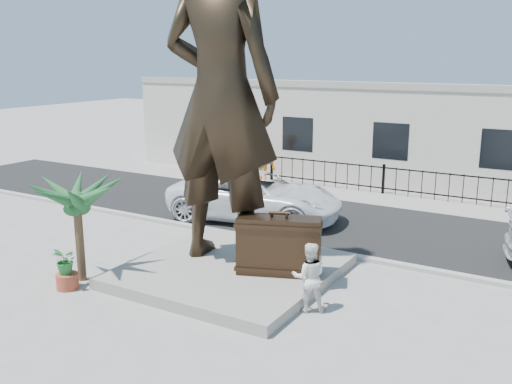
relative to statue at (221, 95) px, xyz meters
The scene contains 15 objects.
ground 5.27m from the statue, 61.70° to the right, with size 100.00×100.00×0.00m, color #9E9991.
street 7.81m from the statue, 80.30° to the left, with size 40.00×7.00×0.01m, color black.
curb 5.49m from the statue, 68.04° to the left, with size 40.00×0.25×0.12m, color #A5A399.
far_sidewalk 11.20m from the statue, 84.12° to the left, with size 40.00×2.50×0.02m, color #9E9991.
plinth 4.70m from the statue, 38.48° to the right, with size 5.20×5.20×0.30m, color gray.
fence 11.70m from the statue, 84.55° to the left, with size 22.00×0.10×1.20m, color black.
building 15.33m from the statue, 86.06° to the left, with size 28.00×7.00×4.40m, color silver.
statue is the anchor object (origin of this frame).
suitcase 4.21m from the statue, ahead, with size 2.14×0.68×1.51m, color black.
tourist 5.30m from the statue, 21.40° to the right, with size 0.80×0.63×1.65m, color white.
car_white 6.33m from the statue, 109.96° to the left, with size 2.88×6.25×1.74m, color white.
worker 11.68m from the statue, 114.12° to the left, with size 1.25×0.72×1.94m, color orange.
palm_tree 6.12m from the statue, 135.76° to the right, with size 1.80×1.80×3.20m, color #1D5127, non-canonical shape.
planter 6.21m from the statue, 128.53° to the right, with size 0.56×0.56×0.40m, color #A4442B.
shrub 5.81m from the statue, 128.53° to the right, with size 0.64×0.55×0.71m, color #246F2E.
Camera 1 is at (7.45, -10.63, 5.80)m, focal length 40.00 mm.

